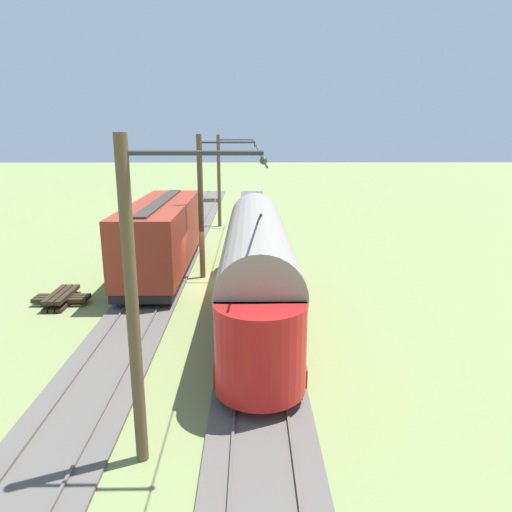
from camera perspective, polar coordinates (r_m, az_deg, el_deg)
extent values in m
plane|color=olive|center=(24.07, -5.99, -3.33)|extent=(220.00, 220.00, 0.00)
cube|color=#56514C|center=(23.96, -0.04, -3.21)|extent=(2.80, 80.00, 0.10)
cube|color=#59544C|center=(23.93, -1.76, -3.01)|extent=(0.07, 80.00, 0.08)
cube|color=#59544C|center=(23.95, 1.68, -3.00)|extent=(0.07, 80.00, 0.08)
cube|color=#2D2316|center=(55.29, -0.43, 6.99)|extent=(2.50, 0.24, 0.08)
cube|color=#2D2316|center=(54.65, -0.43, 6.90)|extent=(2.50, 0.24, 0.08)
cube|color=#2D2316|center=(54.00, -0.43, 6.81)|extent=(2.50, 0.24, 0.08)
cube|color=#2D2316|center=(53.36, -0.42, 6.72)|extent=(2.50, 0.24, 0.08)
cube|color=#2D2316|center=(52.72, -0.42, 6.62)|extent=(2.50, 0.24, 0.08)
cube|color=#56514C|center=(24.41, -11.83, -3.19)|extent=(2.80, 80.00, 0.10)
cube|color=#59544C|center=(24.54, -13.49, -2.98)|extent=(0.07, 80.00, 0.08)
cube|color=#59544C|center=(24.26, -10.18, -3.00)|extent=(0.07, 80.00, 0.08)
cube|color=#2D2316|center=(55.49, -5.62, 6.95)|extent=(2.50, 0.24, 0.08)
cube|color=#2D2316|center=(54.85, -5.68, 6.86)|extent=(2.50, 0.24, 0.08)
cube|color=#2D2316|center=(54.21, -5.74, 6.77)|extent=(2.50, 0.24, 0.08)
cube|color=#2D2316|center=(53.57, -5.80, 6.68)|extent=(2.50, 0.24, 0.08)
cube|color=#2D2316|center=(52.93, -5.86, 6.58)|extent=(2.50, 0.24, 0.08)
cube|color=red|center=(19.83, 0.10, -5.05)|extent=(2.65, 13.82, 0.55)
cube|color=red|center=(19.59, 0.10, -2.99)|extent=(2.55, 13.82, 0.95)
cube|color=beige|center=(19.31, 0.10, -0.16)|extent=(2.55, 13.82, 1.05)
cylinder|color=gray|center=(19.18, 0.10, 1.36)|extent=(2.65, 13.54, 2.65)
cylinder|color=red|center=(26.15, -0.11, 2.06)|extent=(2.55, 2.55, 2.55)
cylinder|color=red|center=(13.10, 0.54, -10.99)|extent=(2.55, 2.55, 2.55)
cube|color=black|center=(27.07, -0.14, 4.67)|extent=(1.63, 0.08, 0.36)
cube|color=black|center=(27.16, -0.14, 4.04)|extent=(1.73, 0.06, 0.80)
cube|color=black|center=(19.37, 3.94, -0.14)|extent=(0.04, 11.61, 0.80)
cube|color=black|center=(19.34, -3.74, -0.17)|extent=(0.04, 11.61, 0.80)
cylinder|color=silver|center=(27.44, -0.14, 2.12)|extent=(0.24, 0.06, 0.24)
cube|color=gray|center=(27.59, -0.14, 0.22)|extent=(1.94, 0.12, 0.20)
cylinder|color=black|center=(14.25, 0.38, 4.50)|extent=(0.07, 5.17, 1.19)
cylinder|color=black|center=(24.10, 1.66, -1.85)|extent=(0.10, 0.76, 0.76)
cylinder|color=black|center=(24.08, -1.76, -1.86)|extent=(0.10, 0.76, 0.76)
cylinder|color=black|center=(15.82, 2.98, -10.91)|extent=(0.10, 0.76, 0.76)
cylinder|color=black|center=(15.80, -2.32, -10.94)|extent=(0.10, 0.76, 0.76)
cube|color=maroon|center=(25.39, -11.42, 2.83)|extent=(2.90, 11.21, 3.20)
cube|color=#332D28|center=(25.11, -11.61, 6.54)|extent=(0.70, 10.09, 0.08)
cube|color=black|center=(25.80, -11.22, -1.08)|extent=(2.70, 11.21, 0.36)
cube|color=black|center=(25.75, -14.63, 2.23)|extent=(0.06, 2.20, 2.56)
cylinder|color=black|center=(22.26, -14.83, -3.62)|extent=(0.10, 0.84, 0.84)
cylinder|color=black|center=(21.96, -11.19, -3.66)|extent=(0.10, 0.84, 0.84)
cylinder|color=black|center=(29.65, -11.25, 1.08)|extent=(0.10, 0.84, 0.84)
cylinder|color=black|center=(29.42, -8.50, 1.10)|extent=(0.10, 0.84, 0.84)
cylinder|color=brown|center=(38.57, -4.54, 9.06)|extent=(0.28, 0.28, 7.41)
cylinder|color=#2D2D2D|center=(38.33, -2.48, 14.00)|extent=(2.81, 0.10, 0.10)
sphere|color=#334733|center=(38.32, -0.32, 13.79)|extent=(0.16, 0.16, 0.16)
cylinder|color=brown|center=(24.29, -6.74, 5.79)|extent=(0.28, 0.28, 7.41)
cylinder|color=#2D2D2D|center=(23.91, -3.54, 13.68)|extent=(2.81, 0.10, 0.10)
sphere|color=#334733|center=(23.88, -0.07, 13.35)|extent=(0.16, 0.16, 0.16)
cylinder|color=brown|center=(10.43, -14.84, -6.42)|extent=(0.28, 0.28, 7.41)
cylinder|color=#2D2D2D|center=(9.51, -7.75, 12.36)|extent=(2.81, 0.10, 0.10)
sphere|color=#334733|center=(9.46, 0.93, 11.57)|extent=(0.16, 0.16, 0.16)
cylinder|color=black|center=(23.88, -0.07, 13.35)|extent=(0.03, 32.87, 0.03)
cylinder|color=black|center=(38.33, -2.48, 14.00)|extent=(2.81, 0.02, 0.02)
cylinder|color=black|center=(37.11, 1.84, 3.96)|extent=(0.08, 0.08, 1.10)
cylinder|color=red|center=(37.00, 1.84, 4.98)|extent=(0.30, 0.30, 0.03)
cylinder|color=#262626|center=(37.14, 1.55, 3.66)|extent=(0.33, 0.04, 0.54)
cube|color=#2D2316|center=(22.67, -21.90, -5.24)|extent=(0.24, 2.40, 0.18)
cube|color=#2D2316|center=(22.78, -22.60, -5.22)|extent=(0.24, 2.40, 0.18)
cube|color=#2D2316|center=(22.90, -23.30, -5.19)|extent=(0.24, 2.40, 0.18)
cube|color=#2D2316|center=(22.99, -22.37, -4.55)|extent=(2.40, 0.24, 0.18)
cube|color=#2D2316|center=(22.73, -22.65, -4.79)|extent=(2.40, 0.24, 0.18)
cube|color=#2D2316|center=(22.47, -22.92, -5.04)|extent=(2.40, 0.24, 0.18)
cube|color=#2D2316|center=(22.56, -21.98, -4.38)|extent=(0.24, 2.40, 0.18)
cube|color=#2D2316|center=(22.67, -22.69, -4.36)|extent=(0.24, 2.40, 0.18)
cube|color=#2D2316|center=(22.79, -23.39, -4.34)|extent=(0.24, 2.40, 0.18)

